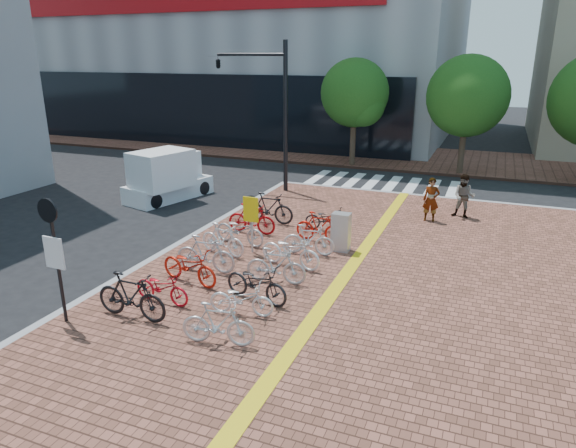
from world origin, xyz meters
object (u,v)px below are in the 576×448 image
at_px(bike_4, 223,239).
at_px(bike_7, 269,208).
at_px(bike_2, 189,266).
at_px(notice_sign, 54,246).
at_px(bike_11, 276,266).
at_px(utility_box, 341,232).
at_px(pedestrian_a, 431,200).
at_px(bike_1, 162,287).
at_px(bike_15, 328,219).
at_px(bike_0, 131,296).
at_px(bike_9, 241,299).
at_px(bike_14, 319,227).
at_px(bike_8, 218,324).
at_px(bike_10, 256,283).
at_px(pedestrian_b, 464,196).
at_px(yellow_sign, 251,214).
at_px(bike_6, 252,219).
at_px(bike_12, 291,251).
at_px(traffic_light_pole, 254,88).
at_px(bike_5, 240,230).
at_px(bike_3, 205,254).
at_px(bike_13, 309,240).
at_px(box_truck, 167,175).

xyz_separation_m(bike_4, bike_7, (0.04, 3.53, 0.08)).
xyz_separation_m(bike_2, notice_sign, (-1.60, -3.02, 1.43)).
xyz_separation_m(bike_11, utility_box, (0.96, 3.10, 0.11)).
relative_size(bike_7, pedestrian_a, 1.16).
height_order(bike_1, bike_15, bike_15).
xyz_separation_m(bike_0, bike_2, (0.19, 2.27, -0.08)).
relative_size(bike_4, bike_9, 1.05).
xyz_separation_m(bike_2, bike_14, (2.29, 4.50, 0.01)).
bearing_deg(bike_8, utility_box, -18.07).
bearing_deg(bike_10, pedestrian_b, -13.14).
bearing_deg(yellow_sign, bike_6, 115.85).
xyz_separation_m(pedestrian_a, pedestrian_b, (1.13, 0.90, 0.02)).
height_order(bike_8, yellow_sign, yellow_sign).
height_order(bike_12, traffic_light_pole, traffic_light_pole).
bearing_deg(bike_1, bike_9, -81.54).
xyz_separation_m(bike_1, bike_8, (2.33, -1.24, 0.08)).
distance_m(bike_5, yellow_sign, 1.22).
height_order(bike_0, pedestrian_b, pedestrian_b).
bearing_deg(bike_15, bike_12, 174.69).
height_order(bike_11, bike_12, bike_11).
distance_m(bike_2, bike_6, 4.45).
xyz_separation_m(bike_5, bike_14, (2.41, 1.20, 0.02)).
relative_size(bike_2, traffic_light_pole, 0.29).
height_order(bike_9, pedestrian_a, pedestrian_a).
height_order(bike_2, bike_12, bike_12).
relative_size(bike_12, bike_15, 1.18).
bearing_deg(notice_sign, pedestrian_a, 57.94).
bearing_deg(bike_8, bike_7, 6.08).
xyz_separation_m(pedestrian_b, utility_box, (-3.42, -5.21, -0.23)).
bearing_deg(bike_15, bike_0, 158.17).
xyz_separation_m(bike_3, notice_sign, (-1.61, -3.87, 1.38)).
distance_m(bike_6, bike_8, 7.43).
bearing_deg(bike_13, bike_0, 147.43).
height_order(bike_10, bike_11, bike_11).
relative_size(bike_13, pedestrian_a, 0.98).
xyz_separation_m(bike_14, utility_box, (0.91, -0.51, 0.11)).
bearing_deg(bike_1, bike_8, -114.34).
relative_size(bike_11, utility_box, 1.36).
distance_m(bike_1, notice_sign, 2.79).
relative_size(bike_5, pedestrian_b, 1.10).
distance_m(bike_9, bike_11, 2.01).
xyz_separation_m(bike_1, utility_box, (3.20, 5.29, 0.21)).
distance_m(bike_10, box_truck, 11.46).
distance_m(bike_8, yellow_sign, 5.59).
bearing_deg(bike_4, bike_0, -168.50).
bearing_deg(bike_15, pedestrian_b, -57.02).
relative_size(yellow_sign, box_truck, 0.44).
distance_m(bike_1, utility_box, 6.19).
relative_size(bike_1, bike_15, 0.97).
relative_size(bike_15, notice_sign, 0.54).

